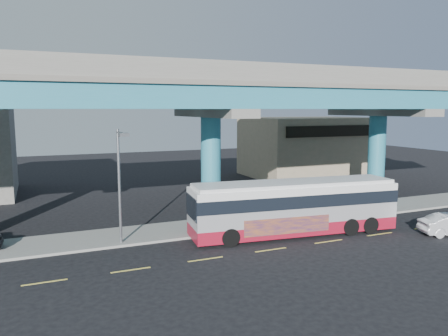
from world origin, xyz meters
name	(u,v)px	position (x,y,z in m)	size (l,w,h in m)	color
ground	(268,248)	(0.00, 0.00, 0.00)	(120.00, 120.00, 0.00)	black
sidewalk	(230,224)	(0.00, 5.50, 0.07)	(70.00, 4.00, 0.15)	gray
lane_markings	(271,250)	(0.00, -0.30, 0.01)	(58.00, 0.12, 0.01)	#D8C64C
viaduct	(210,93)	(0.00, 9.11, 9.14)	(52.00, 12.40, 11.70)	teal
building_beige	(307,146)	(18.00, 22.98, 3.51)	(14.00, 10.23, 7.00)	tan
transit_bus	(294,205)	(2.91, 1.88, 1.89)	(13.66, 4.34, 3.45)	maroon
street_lamp	(120,170)	(-7.70, 3.47, 4.58)	(0.50, 2.24, 6.71)	gray
stop_sign	(333,189)	(7.67, 4.18, 2.19)	(0.79, 0.34, 2.80)	gray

